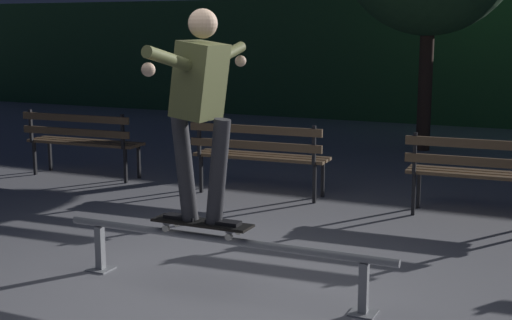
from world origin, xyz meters
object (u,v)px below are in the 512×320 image
grind_rail (221,248)px  park_bench_leftmost (81,137)px  park_bench_right_center (486,168)px  skateboard (202,224)px  skateboarder (201,98)px  park_bench_left_center (259,151)px

grind_rail → park_bench_leftmost: (-3.53, 2.89, 0.21)m
grind_rail → park_bench_right_center: size_ratio=1.65×
park_bench_leftmost → skateboard: bearing=-40.6°
park_bench_right_center → skateboarder: bearing=-120.1°
skateboard → skateboarder: (0.00, -0.00, 0.94)m
park_bench_left_center → park_bench_right_center: 2.53m
park_bench_right_center → park_bench_left_center: bearing=180.0°
park_bench_left_center → park_bench_right_center: (2.53, 0.00, 0.00)m
skateboard → park_bench_right_center: bearing=59.8°
grind_rail → park_bench_left_center: size_ratio=1.65×
skateboarder → park_bench_left_center: bearing=106.4°
skateboard → skateboarder: skateboarder is taller
grind_rail → park_bench_leftmost: 4.57m
grind_rail → park_bench_left_center: (-1.00, 2.89, 0.21)m
skateboarder → park_bench_left_center: (-0.85, 2.89, -0.90)m
park_bench_leftmost → park_bench_left_center: size_ratio=1.00×
grind_rail → park_bench_leftmost: park_bench_leftmost is taller
park_bench_leftmost → park_bench_left_center: same height
grind_rail → park_bench_leftmost: size_ratio=1.65×
skateboard → park_bench_left_center: park_bench_left_center is taller
grind_rail → skateboarder: size_ratio=1.71×
grind_rail → park_bench_right_center: park_bench_right_center is taller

